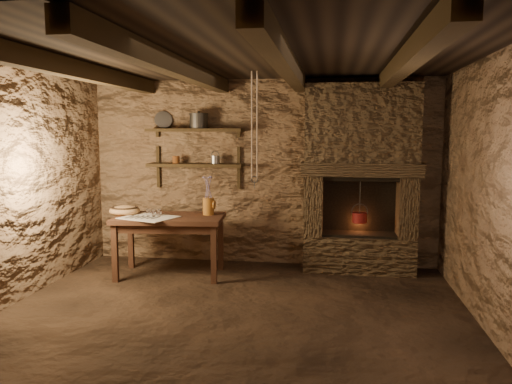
# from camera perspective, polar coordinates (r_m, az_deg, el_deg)

# --- Properties ---
(floor) EXTENTS (4.50, 4.50, 0.00)m
(floor) POSITION_cam_1_polar(r_m,az_deg,el_deg) (4.85, -2.75, -14.03)
(floor) COLOR black
(floor) RESTS_ON ground
(back_wall) EXTENTS (4.50, 0.04, 2.40)m
(back_wall) POSITION_cam_1_polar(r_m,az_deg,el_deg) (6.52, 0.68, 2.25)
(back_wall) COLOR brown
(back_wall) RESTS_ON floor
(front_wall) EXTENTS (4.50, 0.04, 2.40)m
(front_wall) POSITION_cam_1_polar(r_m,az_deg,el_deg) (2.65, -11.55, -4.81)
(front_wall) COLOR brown
(front_wall) RESTS_ON floor
(left_wall) EXTENTS (0.04, 4.00, 2.40)m
(left_wall) POSITION_cam_1_polar(r_m,az_deg,el_deg) (5.47, -26.61, 0.61)
(left_wall) COLOR brown
(left_wall) RESTS_ON floor
(right_wall) EXTENTS (0.04, 4.00, 2.40)m
(right_wall) POSITION_cam_1_polar(r_m,az_deg,el_deg) (4.66, 25.38, -0.30)
(right_wall) COLOR brown
(right_wall) RESTS_ON floor
(ceiling) EXTENTS (4.50, 4.00, 0.04)m
(ceiling) POSITION_cam_1_polar(r_m,az_deg,el_deg) (4.57, -2.93, 15.31)
(ceiling) COLOR black
(ceiling) RESTS_ON back_wall
(beam_far_left) EXTENTS (0.14, 3.95, 0.16)m
(beam_far_left) POSITION_cam_1_polar(r_m,az_deg,el_deg) (5.08, -20.20, 13.04)
(beam_far_left) COLOR black
(beam_far_left) RESTS_ON ceiling
(beam_mid_left) EXTENTS (0.14, 3.95, 0.16)m
(beam_mid_left) POSITION_cam_1_polar(r_m,az_deg,el_deg) (4.69, -9.10, 13.92)
(beam_mid_left) COLOR black
(beam_mid_left) RESTS_ON ceiling
(beam_mid_right) EXTENTS (0.14, 3.95, 0.16)m
(beam_mid_right) POSITION_cam_1_polar(r_m,az_deg,el_deg) (4.49, 3.54, 14.30)
(beam_mid_right) COLOR black
(beam_mid_right) RESTS_ON ceiling
(beam_far_right) EXTENTS (0.14, 3.95, 0.16)m
(beam_far_right) POSITION_cam_1_polar(r_m,az_deg,el_deg) (4.51, 16.69, 14.00)
(beam_far_right) COLOR black
(beam_far_right) RESTS_ON ceiling
(shelf_lower) EXTENTS (1.25, 0.30, 0.04)m
(shelf_lower) POSITION_cam_1_polar(r_m,az_deg,el_deg) (6.53, -6.93, 3.08)
(shelf_lower) COLOR black
(shelf_lower) RESTS_ON back_wall
(shelf_upper) EXTENTS (1.25, 0.30, 0.04)m
(shelf_upper) POSITION_cam_1_polar(r_m,az_deg,el_deg) (6.52, -6.99, 7.04)
(shelf_upper) COLOR black
(shelf_upper) RESTS_ON back_wall
(hearth) EXTENTS (1.43, 0.51, 2.30)m
(hearth) POSITION_cam_1_polar(r_m,az_deg,el_deg) (6.23, 11.84, 2.13)
(hearth) COLOR #3E2F1F
(hearth) RESTS_ON floor
(work_table) EXTENTS (1.34, 0.85, 0.73)m
(work_table) POSITION_cam_1_polar(r_m,az_deg,el_deg) (6.12, -9.80, -5.82)
(work_table) COLOR #311B11
(work_table) RESTS_ON floor
(linen_cloth) EXTENTS (0.72, 0.65, 0.01)m
(linen_cloth) POSITION_cam_1_polar(r_m,az_deg,el_deg) (5.98, -12.15, -2.85)
(linen_cloth) COLOR beige
(linen_cloth) RESTS_ON work_table
(pewter_cutlery_row) EXTENTS (0.53, 0.35, 0.01)m
(pewter_cutlery_row) POSITION_cam_1_polar(r_m,az_deg,el_deg) (5.96, -12.21, -2.79)
(pewter_cutlery_row) COLOR gray
(pewter_cutlery_row) RESTS_ON linen_cloth
(drinking_glasses) EXTENTS (0.19, 0.06, 0.08)m
(drinking_glasses) POSITION_cam_1_polar(r_m,az_deg,el_deg) (6.07, -11.61, -2.29)
(drinking_glasses) COLOR white
(drinking_glasses) RESTS_ON linen_cloth
(stoneware_jug) EXTENTS (0.15, 0.14, 0.48)m
(stoneware_jug) POSITION_cam_1_polar(r_m,az_deg,el_deg) (6.05, -5.44, -0.69)
(stoneware_jug) COLOR brown
(stoneware_jug) RESTS_ON work_table
(wooden_bowl) EXTENTS (0.48, 0.48, 0.13)m
(wooden_bowl) POSITION_cam_1_polar(r_m,az_deg,el_deg) (6.29, -14.77, -2.08)
(wooden_bowl) COLOR olive
(wooden_bowl) RESTS_ON work_table
(iron_stockpot) EXTENTS (0.24, 0.24, 0.18)m
(iron_stockpot) POSITION_cam_1_polar(r_m,az_deg,el_deg) (6.50, -6.57, 7.99)
(iron_stockpot) COLOR #2C2A27
(iron_stockpot) RESTS_ON shelf_upper
(tin_pan) EXTENTS (0.25, 0.18, 0.23)m
(tin_pan) POSITION_cam_1_polar(r_m,az_deg,el_deg) (6.75, -10.55, 8.11)
(tin_pan) COLOR #9F9E99
(tin_pan) RESTS_ON shelf_upper
(small_kettle) EXTENTS (0.18, 0.16, 0.16)m
(small_kettle) POSITION_cam_1_polar(r_m,az_deg,el_deg) (6.46, -4.69, 3.71)
(small_kettle) COLOR #9F9E99
(small_kettle) RESTS_ON shelf_lower
(rusty_tin) EXTENTS (0.12, 0.12, 0.09)m
(rusty_tin) POSITION_cam_1_polar(r_m,az_deg,el_deg) (6.60, -9.12, 3.67)
(rusty_tin) COLOR #5B2D12
(rusty_tin) RESTS_ON shelf_lower
(red_pot) EXTENTS (0.20, 0.19, 0.54)m
(red_pot) POSITION_cam_1_polar(r_m,az_deg,el_deg) (6.25, 11.75, -2.79)
(red_pot) COLOR maroon
(red_pot) RESTS_ON hearth
(hanging_ropes) EXTENTS (0.08, 0.08, 1.20)m
(hanging_ropes) POSITION_cam_1_polar(r_m,az_deg,el_deg) (5.55, -0.18, 7.63)
(hanging_ropes) COLOR tan
(hanging_ropes) RESTS_ON ceiling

